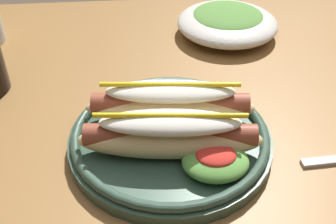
% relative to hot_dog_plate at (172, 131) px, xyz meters
% --- Properties ---
extents(dining_table, '(1.31, 0.83, 0.74)m').
position_rel_hot_dog_plate_xyz_m(dining_table, '(0.06, 0.05, -0.13)').
color(dining_table, olive).
rests_on(dining_table, ground_plane).
extents(hot_dog_plate, '(0.25, 0.25, 0.08)m').
position_rel_hot_dog_plate_xyz_m(hot_dog_plate, '(0.00, 0.00, 0.00)').
color(hot_dog_plate, '#334C3D').
rests_on(hot_dog_plate, dining_table).
extents(side_bowl, '(0.18, 0.18, 0.05)m').
position_rel_hot_dog_plate_xyz_m(side_bowl, '(0.13, 0.29, -0.00)').
color(side_bowl, silver).
rests_on(side_bowl, dining_table).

